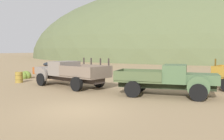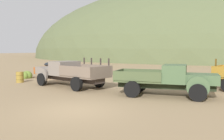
{
  "view_description": "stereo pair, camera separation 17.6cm",
  "coord_description": "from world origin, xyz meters",
  "px_view_note": "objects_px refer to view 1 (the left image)",
  "views": [
    {
      "loc": [
        7.12,
        -8.7,
        2.8
      ],
      "look_at": [
        -1.58,
        5.69,
        1.38
      ],
      "focal_mm": 39.58,
      "sensor_mm": 36.0,
      "label": 1
    },
    {
      "loc": [
        7.27,
        -8.61,
        2.8
      ],
      "look_at": [
        -1.58,
        5.69,
        1.38
      ],
      "focal_mm": 39.58,
      "sensor_mm": 36.0,
      "label": 2
    }
  ],
  "objects_px": {
    "truck_weathered_green": "(173,80)",
    "car_oxide_orange": "(57,69)",
    "truck_primer_gray": "(66,73)",
    "oil_drum_foreground": "(19,77)"
  },
  "relations": [
    {
      "from": "car_oxide_orange",
      "to": "oil_drum_foreground",
      "type": "xyz_separation_m",
      "value": [
        0.1,
        -4.62,
        -0.36
      ]
    },
    {
      "from": "oil_drum_foreground",
      "to": "car_oxide_orange",
      "type": "bearing_deg",
      "value": 91.24
    },
    {
      "from": "truck_weathered_green",
      "to": "car_oxide_orange",
      "type": "bearing_deg",
      "value": 149.91
    },
    {
      "from": "truck_weathered_green",
      "to": "oil_drum_foreground",
      "type": "xyz_separation_m",
      "value": [
        -12.98,
        -0.71,
        -0.54
      ]
    },
    {
      "from": "truck_primer_gray",
      "to": "truck_weathered_green",
      "type": "height_order",
      "value": "truck_primer_gray"
    },
    {
      "from": "truck_weathered_green",
      "to": "oil_drum_foreground",
      "type": "height_order",
      "value": "truck_weathered_green"
    },
    {
      "from": "car_oxide_orange",
      "to": "truck_weathered_green",
      "type": "distance_m",
      "value": 13.65
    },
    {
      "from": "car_oxide_orange",
      "to": "truck_primer_gray",
      "type": "bearing_deg",
      "value": -54.27
    },
    {
      "from": "car_oxide_orange",
      "to": "truck_primer_gray",
      "type": "xyz_separation_m",
      "value": [
        4.8,
        -4.09,
        0.21
      ]
    },
    {
      "from": "truck_primer_gray",
      "to": "oil_drum_foreground",
      "type": "height_order",
      "value": "truck_primer_gray"
    }
  ]
}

